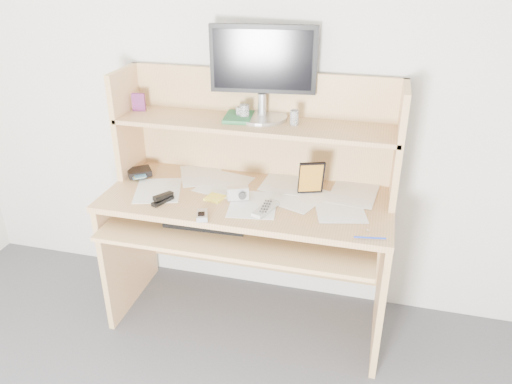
% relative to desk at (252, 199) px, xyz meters
% --- Properties ---
extents(back_wall, '(3.60, 0.04, 2.50)m').
position_rel_desk_xyz_m(back_wall, '(0.00, 0.24, 0.56)').
color(back_wall, silver).
rests_on(back_wall, floor).
extents(desk, '(1.40, 0.70, 1.30)m').
position_rel_desk_xyz_m(desk, '(0.00, 0.00, 0.00)').
color(desk, tan).
rests_on(desk, floor).
extents(paper_clutter, '(1.32, 0.54, 0.01)m').
position_rel_desk_xyz_m(paper_clutter, '(0.00, -0.08, 0.06)').
color(paper_clutter, silver).
rests_on(paper_clutter, desk).
extents(keyboard, '(0.40, 0.15, 0.03)m').
position_rel_desk_xyz_m(keyboard, '(-0.16, -0.23, -0.03)').
color(keyboard, black).
rests_on(keyboard, desk).
extents(tv_remote, '(0.10, 0.18, 0.02)m').
position_rel_desk_xyz_m(tv_remote, '(0.12, -0.21, 0.07)').
color(tv_remote, '#A6A6A1').
rests_on(tv_remote, paper_clutter).
extents(flip_phone, '(0.08, 0.10, 0.02)m').
position_rel_desk_xyz_m(flip_phone, '(-0.14, -0.34, 0.07)').
color(flip_phone, silver).
rests_on(flip_phone, paper_clutter).
extents(stapler, '(0.08, 0.12, 0.04)m').
position_rel_desk_xyz_m(stapler, '(-0.37, -0.25, 0.08)').
color(stapler, black).
rests_on(stapler, paper_clutter).
extents(wallet, '(0.15, 0.15, 0.03)m').
position_rel_desk_xyz_m(wallet, '(-0.62, 0.01, 0.08)').
color(wallet, black).
rests_on(wallet, paper_clutter).
extents(sticky_note_pad, '(0.10, 0.10, 0.01)m').
position_rel_desk_xyz_m(sticky_note_pad, '(-0.14, -0.15, 0.06)').
color(sticky_note_pad, yellow).
rests_on(sticky_note_pad, desk).
extents(digital_camera, '(0.11, 0.08, 0.06)m').
position_rel_desk_xyz_m(digital_camera, '(-0.03, -0.13, 0.09)').
color(digital_camera, silver).
rests_on(digital_camera, paper_clutter).
extents(game_case, '(0.12, 0.05, 0.17)m').
position_rel_desk_xyz_m(game_case, '(0.30, 0.01, 0.15)').
color(game_case, black).
rests_on(game_case, paper_clutter).
extents(blue_pen, '(0.13, 0.03, 0.01)m').
position_rel_desk_xyz_m(blue_pen, '(0.60, -0.34, 0.07)').
color(blue_pen, '#1631AB').
rests_on(blue_pen, paper_clutter).
extents(card_box, '(0.07, 0.03, 0.09)m').
position_rel_desk_xyz_m(card_box, '(-0.62, 0.09, 0.43)').
color(card_box, maroon).
rests_on(card_box, desk).
extents(shelf_book, '(0.15, 0.20, 0.02)m').
position_rel_desk_xyz_m(shelf_book, '(-0.09, 0.09, 0.40)').
color(shelf_book, '#30784D').
rests_on(shelf_book, desk).
extents(chip_stack_a, '(0.05, 0.05, 0.05)m').
position_rel_desk_xyz_m(chip_stack_a, '(-0.09, 0.11, 0.41)').
color(chip_stack_a, black).
rests_on(chip_stack_a, desk).
extents(chip_stack_b, '(0.05, 0.05, 0.07)m').
position_rel_desk_xyz_m(chip_stack_b, '(-0.06, 0.09, 0.42)').
color(chip_stack_b, silver).
rests_on(chip_stack_b, desk).
extents(chip_stack_c, '(0.05, 0.05, 0.05)m').
position_rel_desk_xyz_m(chip_stack_c, '(-0.07, 0.11, 0.41)').
color(chip_stack_c, black).
rests_on(chip_stack_c, desk).
extents(chip_stack_d, '(0.05, 0.05, 0.07)m').
position_rel_desk_xyz_m(chip_stack_d, '(0.19, 0.07, 0.42)').
color(chip_stack_d, silver).
rests_on(chip_stack_d, desk).
extents(monitor, '(0.51, 0.26, 0.44)m').
position_rel_desk_xyz_m(monitor, '(0.02, 0.15, 0.62)').
color(monitor, '#BABBBF').
rests_on(monitor, desk).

